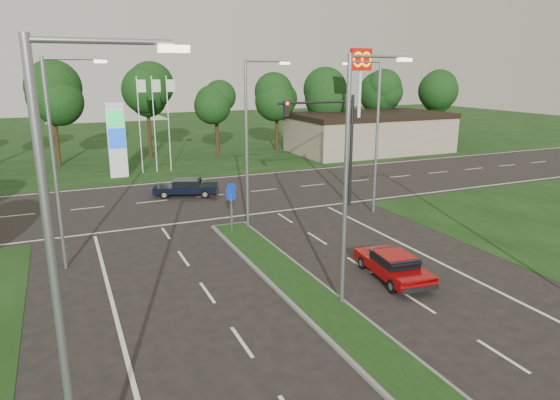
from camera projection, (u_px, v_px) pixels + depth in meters
name	position (u px, v px, depth m)	size (l,w,h in m)	color
verge_far	(132.00, 141.00, 61.59)	(160.00, 50.00, 0.02)	black
cross_road	(196.00, 197.00, 34.17)	(160.00, 12.00, 0.02)	black
median_kerb	(352.00, 332.00, 16.47)	(2.00, 26.00, 0.12)	slate
commercial_building	(369.00, 133.00, 52.91)	(16.00, 9.00, 4.00)	gray
streetlight_median_near	(351.00, 170.00, 17.36)	(2.53, 0.22, 9.00)	gray
streetlight_median_far	(250.00, 136.00, 26.20)	(2.53, 0.22, 9.00)	gray
streetlight_left_near	(67.00, 277.00, 8.40)	(2.53, 0.22, 9.00)	gray
streetlight_left_far	(58.00, 154.00, 20.79)	(2.53, 0.22, 9.00)	gray
streetlight_right_far	(374.00, 129.00, 29.26)	(2.53, 0.22, 9.00)	gray
traffic_signal	(333.00, 134.00, 30.51)	(5.10, 0.42, 7.00)	black
median_signs	(231.00, 199.00, 27.02)	(1.16, 1.76, 2.38)	gray
gas_pylon	(119.00, 138.00, 39.88)	(5.80, 1.26, 8.00)	silver
mcdonalds_sign	(361.00, 75.00, 46.27)	(2.20, 0.47, 10.40)	silver
treeline_far	(151.00, 88.00, 46.57)	(6.00, 6.00, 9.90)	black
red_sedan	(393.00, 265.00, 20.75)	(2.10, 4.19, 1.11)	#900708
navy_sedan	(186.00, 187.00, 34.39)	(4.61, 3.13, 1.17)	black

